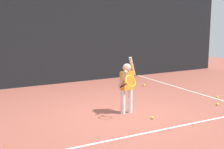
# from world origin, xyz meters

# --- Properties ---
(ground_plane) EXTENTS (20.00, 20.00, 0.00)m
(ground_plane) POSITION_xyz_m (0.00, 0.00, 0.00)
(ground_plane) COLOR #9E5142
(court_line_baseline) EXTENTS (9.00, 0.05, 0.00)m
(court_line_baseline) POSITION_xyz_m (0.00, -1.36, 0.00)
(court_line_baseline) COLOR white
(court_line_baseline) RESTS_ON ground
(court_line_sideline) EXTENTS (0.05, 9.00, 0.00)m
(court_line_sideline) POSITION_xyz_m (3.06, 1.00, 0.00)
(court_line_sideline) COLOR white
(court_line_sideline) RESTS_ON ground
(back_fence_windscreen) EXTENTS (13.60, 0.08, 3.30)m
(back_fence_windscreen) POSITION_xyz_m (0.00, 4.04, 1.65)
(back_fence_windscreen) COLOR black
(back_fence_windscreen) RESTS_ON ground
(fence_post_2) EXTENTS (0.09, 0.09, 3.45)m
(fence_post_2) POSITION_xyz_m (2.22, 4.10, 1.72)
(fence_post_2) COLOR slate
(fence_post_2) RESTS_ON ground
(fence_post_3) EXTENTS (0.09, 0.09, 3.45)m
(fence_post_3) POSITION_xyz_m (6.65, 4.10, 1.72)
(fence_post_3) COLOR slate
(fence_post_3) RESTS_ON ground
(tennis_player) EXTENTS (0.62, 0.68, 1.35)m
(tennis_player) POSITION_xyz_m (0.12, -0.06, 0.73)
(tennis_player) COLOR silver
(tennis_player) RESTS_ON ground
(tennis_ball_0) EXTENTS (0.07, 0.07, 0.07)m
(tennis_ball_0) POSITION_xyz_m (0.42, -0.71, 0.03)
(tennis_ball_0) COLOR #CCE033
(tennis_ball_0) RESTS_ON ground
(tennis_ball_2) EXTENTS (0.07, 0.07, 0.07)m
(tennis_ball_2) POSITION_xyz_m (2.19, 2.28, 0.03)
(tennis_ball_2) COLOR #CCE033
(tennis_ball_2) RESTS_ON ground
(tennis_ball_3) EXTENTS (0.07, 0.07, 0.07)m
(tennis_ball_3) POSITION_xyz_m (2.58, -0.59, 0.03)
(tennis_ball_3) COLOR #CCE033
(tennis_ball_3) RESTS_ON ground
(tennis_ball_4) EXTENTS (0.07, 0.07, 0.07)m
(tennis_ball_4) POSITION_xyz_m (3.14, -0.04, 0.03)
(tennis_ball_4) COLOR #CCE033
(tennis_ball_4) RESTS_ON ground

